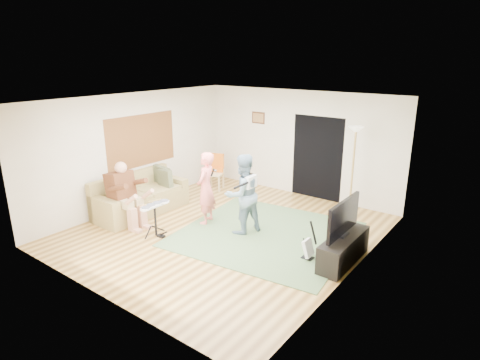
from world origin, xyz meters
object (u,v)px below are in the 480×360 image
guitarist (243,194)px  television (344,217)px  sofa (139,200)px  tv_cabinet (344,249)px  torchiere_lamp (354,155)px  guitar_spare (308,248)px  drum_kit (155,221)px  dining_chair (216,177)px  singer (206,188)px

guitarist → television: guitarist is taller
sofa → tv_cabinet: (4.80, 0.57, -0.05)m
torchiere_lamp → guitarist: bearing=-121.5°
guitar_spare → tv_cabinet: 0.61m
drum_kit → television: (3.45, 1.22, 0.54)m
sofa → drum_kit: (1.30, -0.65, 0.01)m
torchiere_lamp → dining_chair: 3.82m
dining_chair → television: television is taller
sofa → tv_cabinet: sofa is taller
drum_kit → torchiere_lamp: bearing=52.0°
sofa → torchiere_lamp: 5.01m
torchiere_lamp → television: size_ratio=1.72×
dining_chair → drum_kit: bearing=-92.8°
television → singer: bearing=-177.9°
sofa → guitarist: guitarist is taller
guitarist → dining_chair: size_ratio=1.72×
drum_kit → dining_chair: (-0.95, 3.02, 0.04)m
dining_chair → tv_cabinet: 4.80m
singer → torchiere_lamp: (2.32, 2.34, 0.61)m
guitarist → television: (2.13, 0.04, 0.02)m
tv_cabinet → guitarist: bearing=-179.1°
guitarist → dining_chair: 2.95m
drum_kit → dining_chair: size_ratio=0.73×
tv_cabinet → singer: bearing=-178.0°
torchiere_lamp → sofa: bearing=-145.0°
dining_chair → television: bearing=-42.4°
singer → television: size_ratio=1.33×
singer → guitar_spare: size_ratio=2.11×
guitarist → dining_chair: guitarist is taller
torchiere_lamp → guitar_spare: bearing=-84.3°
torchiere_lamp → dining_chair: (-3.65, -0.44, -1.05)m
drum_kit → guitar_spare: guitar_spare is taller
sofa → drum_kit: bearing=-26.6°
drum_kit → torchiere_lamp: size_ratio=0.35×
torchiere_lamp → television: torchiere_lamp is taller
tv_cabinet → television: (-0.05, 0.00, 0.60)m
dining_chair → tv_cabinet: bearing=-42.2°
guitar_spare → television: bearing=28.1°
television → sofa: bearing=-173.1°
singer → guitar_spare: singer is taller
torchiere_lamp → tv_cabinet: bearing=-70.3°
sofa → singer: singer is taller
dining_chair → guitar_spare: bearing=-48.1°
dining_chair → torchiere_lamp: bearing=-13.4°
sofa → tv_cabinet: size_ratio=1.58×
guitarist → dining_chair: bearing=-108.6°
drum_kit → dining_chair: 3.16m
tv_cabinet → guitar_spare: bearing=-154.2°
guitar_spare → singer: bearing=176.5°
singer → torchiere_lamp: size_ratio=0.78×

